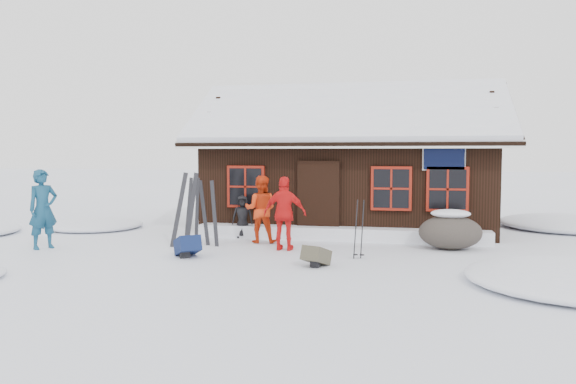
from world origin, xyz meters
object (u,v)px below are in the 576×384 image
at_px(skier_orange_left, 261,209).
at_px(skier_orange_right, 285,213).
at_px(ski_pair_left, 185,210).
at_px(boulder, 450,231).
at_px(backpack_blue, 188,249).
at_px(backpack_olive, 316,259).
at_px(skier_teal, 43,209).
at_px(skier_crouched, 242,217).
at_px(ski_poles, 359,230).

xyz_separation_m(skier_orange_left, skier_orange_right, (0.83, -0.96, 0.01)).
height_order(skier_orange_right, ski_pair_left, ski_pair_left).
relative_size(boulder, ski_pair_left, 0.79).
bearing_deg(skier_orange_right, backpack_blue, 34.70).
height_order(ski_pair_left, backpack_olive, ski_pair_left).
distance_m(skier_teal, backpack_blue, 3.82).
xyz_separation_m(skier_orange_right, skier_crouched, (-1.53, 1.68, -0.30)).
height_order(boulder, backpack_blue, boulder).
distance_m(ski_poles, backpack_blue, 3.75).
relative_size(skier_crouched, ski_pair_left, 0.61).
bearing_deg(skier_orange_right, skier_teal, 11.19).
bearing_deg(boulder, skier_teal, -168.54).
xyz_separation_m(skier_orange_left, backpack_olive, (1.84, -2.65, -0.70)).
relative_size(skier_teal, ski_poles, 1.44).
height_order(skier_orange_left, skier_orange_right, skier_orange_right).
distance_m(skier_crouched, ski_poles, 4.06).
bearing_deg(skier_orange_left, boulder, 173.94).
xyz_separation_m(ski_pair_left, ski_poles, (4.24, -0.66, -0.27)).
bearing_deg(backpack_olive, skier_crouched, 148.53).
distance_m(skier_orange_right, ski_poles, 1.91).
distance_m(skier_teal, ski_poles, 7.42).
height_order(skier_orange_left, backpack_olive, skier_orange_left).
height_order(ski_pair_left, backpack_blue, ski_pair_left).
bearing_deg(ski_poles, skier_orange_left, 147.92).
height_order(skier_crouched, ski_poles, ski_poles).
relative_size(skier_orange_left, backpack_olive, 3.13).
height_order(skier_teal, skier_orange_right, skier_teal).
distance_m(skier_orange_right, boulder, 3.92).
bearing_deg(ski_pair_left, boulder, 3.33).
xyz_separation_m(boulder, backpack_olive, (-2.77, -2.62, -0.28)).
xyz_separation_m(skier_teal, skier_orange_right, (5.63, 0.97, -0.08)).
distance_m(skier_crouched, backpack_olive, 4.24).
relative_size(skier_orange_left, ski_pair_left, 0.92).
relative_size(skier_orange_right, ski_pair_left, 0.93).
bearing_deg(skier_orange_left, ski_poles, 142.22).
height_order(skier_crouched, ski_pair_left, ski_pair_left).
xyz_separation_m(skier_orange_left, backpack_blue, (-1.07, -2.21, -0.68)).
bearing_deg(skier_crouched, skier_teal, -158.30).
height_order(skier_crouched, boulder, skier_crouched).
height_order(boulder, ski_pair_left, ski_pair_left).
relative_size(ski_poles, backpack_olive, 2.41).
bearing_deg(ski_poles, skier_teal, -177.65).
bearing_deg(ski_poles, ski_pair_left, 171.13).
distance_m(skier_teal, skier_orange_right, 5.72).
distance_m(boulder, ski_pair_left, 6.33).
distance_m(skier_teal, boulder, 9.62).
bearing_deg(ski_poles, skier_orange_right, 159.34).
relative_size(skier_orange_right, backpack_olive, 3.18).
distance_m(boulder, backpack_olive, 3.82).
height_order(skier_orange_right, backpack_olive, skier_orange_right).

